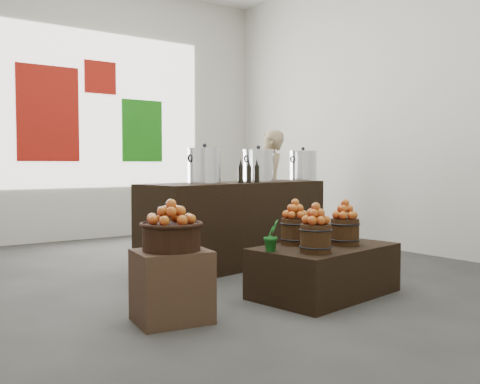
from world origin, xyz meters
TOP-DOWN VIEW (x-y plane):
  - ground at (0.00, 0.00)m, footprint 7.00×7.00m
  - back_wall at (0.00, 3.50)m, footprint 6.00×0.04m
  - back_opening at (0.30, 3.48)m, footprint 3.20×0.02m
  - deco_red_left at (-0.60, 3.47)m, footprint 0.90×0.04m
  - deco_green_right at (0.90, 3.47)m, footprint 0.70×0.04m
  - deco_red_upper at (0.20, 3.47)m, footprint 0.50×0.04m
  - crate at (-1.06, -1.12)m, footprint 0.59×0.51m
  - wicker_basket at (-1.06, -1.12)m, footprint 0.42×0.42m
  - apples_in_basket at (-1.06, -1.12)m, footprint 0.33×0.33m
  - display_table at (0.43, -1.20)m, footprint 1.37×0.96m
  - apple_bucket_front_left at (0.10, -1.43)m, footprint 0.25×0.25m
  - apples_in_bucket_front_left at (0.10, -1.43)m, footprint 0.19×0.19m
  - apple_bucket_front_right at (0.61, -1.27)m, footprint 0.25×0.25m
  - apples_in_bucket_front_right at (0.61, -1.27)m, footprint 0.19×0.19m
  - apple_bucket_rear at (0.27, -0.99)m, footprint 0.25×0.25m
  - apples_in_bucket_rear at (0.27, -0.99)m, footprint 0.19×0.19m
  - herb_garnish_right at (0.77, -0.97)m, footprint 0.32×0.31m
  - herb_garnish_left at (-0.14, -1.15)m, footprint 0.18×0.16m
  - counter at (0.61, 0.41)m, footprint 2.41×1.10m
  - stock_pot_left at (0.14, 0.33)m, footprint 0.36×0.36m
  - stock_pot_center at (0.97, 0.46)m, footprint 0.36×0.36m
  - stock_pot_right at (1.81, 0.60)m, footprint 0.36×0.36m
  - oil_cruets at (0.64, 0.18)m, footprint 0.26×0.10m
  - shopper at (1.96, 1.45)m, footprint 0.72×0.66m

SIDE VIEW (x-z plane):
  - ground at x=0.00m, z-range 0.00..0.00m
  - display_table at x=0.43m, z-range 0.00..0.44m
  - crate at x=-1.06m, z-range 0.00..0.53m
  - counter at x=0.61m, z-range 0.00..0.95m
  - apple_bucket_front_left at x=0.10m, z-range 0.44..0.67m
  - apple_bucket_front_right at x=0.61m, z-range 0.44..0.67m
  - apple_bucket_rear at x=0.27m, z-range 0.44..0.67m
  - herb_garnish_left at x=-0.14m, z-range 0.44..0.71m
  - herb_garnish_right at x=0.77m, z-range 0.44..0.73m
  - wicker_basket at x=-1.06m, z-range 0.53..0.72m
  - apples_in_bucket_front_left at x=0.10m, z-range 0.67..0.84m
  - apples_in_bucket_front_right at x=0.61m, z-range 0.67..0.84m
  - apples_in_bucket_rear at x=0.27m, z-range 0.67..0.84m
  - apples_in_basket at x=-1.06m, z-range 0.72..0.90m
  - shopper at x=1.96m, z-range 0.00..1.65m
  - oil_cruets at x=0.64m, z-range 0.95..1.22m
  - stock_pot_left at x=0.14m, z-range 0.95..1.31m
  - stock_pot_center at x=0.97m, z-range 0.95..1.31m
  - stock_pot_right at x=1.81m, z-range 0.95..1.31m
  - deco_green_right at x=0.90m, z-range 1.20..2.20m
  - deco_red_left at x=-0.60m, z-range 1.20..2.60m
  - back_wall at x=0.00m, z-range 0.00..4.00m
  - back_opening at x=0.30m, z-range 0.80..3.20m
  - deco_red_upper at x=0.20m, z-range 2.25..2.75m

